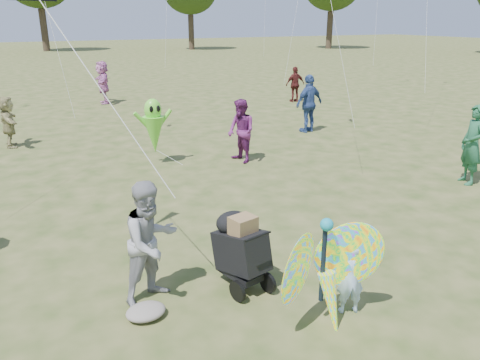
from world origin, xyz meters
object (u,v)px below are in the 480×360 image
crowd_f (472,145)px  butterfly_kite (327,275)px  adult_man (151,242)px  jogging_stroller (240,245)px  child_girl (350,278)px  crowd_d (8,122)px  crowd_e (241,131)px  crowd_c (309,104)px  alien_kite (154,128)px  crowd_j (103,82)px  crowd_h (295,84)px

crowd_f → butterfly_kite: bearing=-43.7°
adult_man → jogging_stroller: 1.26m
child_girl → crowd_d: (-3.58, 11.21, 0.25)m
crowd_e → butterfly_kite: size_ratio=0.97×
crowd_e → child_girl: bearing=-21.1°
crowd_e → crowd_f: 5.56m
crowd_d → crowd_f: bearing=-131.1°
adult_man → crowd_c: size_ratio=0.89×
butterfly_kite → alien_kite: (0.19, 7.60, 0.26)m
crowd_j → alien_kite: 10.10m
crowd_e → butterfly_kite: crowd_e is taller
adult_man → crowd_c: (7.66, 7.30, 0.10)m
crowd_h → child_girl: bearing=63.5°
adult_man → crowd_j: bearing=59.5°
child_girl → crowd_c: bearing=-102.2°
child_girl → crowd_f: (5.78, 2.76, 0.42)m
crowd_e → crowd_d: bearing=-135.5°
crowd_d → butterfly_kite: size_ratio=0.87×
crowd_e → alien_kite: alien_kite is taller
adult_man → alien_kite: size_ratio=0.98×
butterfly_kite → crowd_d: bearing=105.6°
crowd_c → crowd_f: 6.03m
crowd_e → jogging_stroller: size_ratio=1.52×
crowd_c → crowd_h: crowd_c is taller
crowd_j → butterfly_kite: crowd_j is taller
crowd_j → jogging_stroller: bearing=1.4°
crowd_e → crowd_j: 10.99m
adult_man → crowd_h: bearing=28.8°
crowd_f → adult_man: bearing=-58.9°
jogging_stroller → butterfly_kite: (0.51, -1.34, 0.09)m
crowd_h → alien_kite: bearing=41.3°
crowd_h → butterfly_kite: 16.64m
crowd_d → crowd_j: 7.58m
child_girl → adult_man: 2.65m
crowd_f → crowd_j: size_ratio=0.99×
adult_man → crowd_f: crowd_f is taller
adult_man → crowd_c: crowd_c is taller
adult_man → crowd_f: 8.06m
crowd_f → jogging_stroller: bearing=-55.7°
crowd_d → crowd_c: bearing=-104.0°
child_girl → crowd_f: bearing=-134.7°
adult_man → butterfly_kite: bearing=-62.8°
adult_man → crowd_e: (4.02, 5.21, -0.01)m
child_girl → crowd_f: 6.42m
crowd_c → crowd_e: 4.19m
crowd_h → butterfly_kite: (-8.85, -14.10, -0.09)m
jogging_stroller → alien_kite: 6.30m
child_girl → adult_man: bearing=-14.4°
butterfly_kite → crowd_c: bearing=56.2°
adult_man → crowd_d: 9.84m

